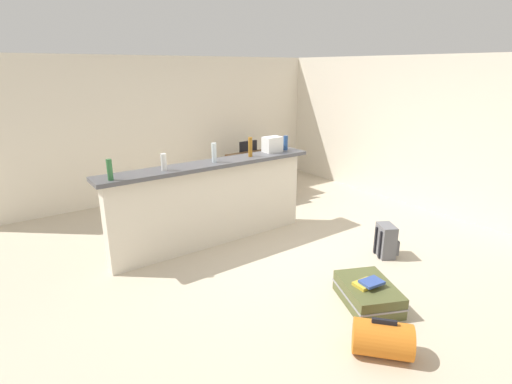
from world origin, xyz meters
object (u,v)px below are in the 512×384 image
dining_table (261,159)px  backpack_grey (386,241)px  bottle_blue (286,143)px  bottle_white (164,162)px  dining_chair_near_partition (276,172)px  book_stack (368,283)px  dining_chair_far_side (246,161)px  bottle_green (110,170)px  bottle_clear (214,153)px  suitcase_flat_olive (368,294)px  bottle_amber (250,147)px  grocery_bag (272,144)px  duffel_bag_orange (382,339)px

dining_table → backpack_grey: 3.13m
bottle_blue → bottle_white: bearing=-177.1°
dining_chair_near_partition → book_stack: dining_chair_near_partition is taller
backpack_grey → bottle_white: bearing=145.0°
dining_chair_far_side → book_stack: 4.44m
backpack_grey → book_stack: bearing=-151.5°
bottle_green → backpack_grey: size_ratio=0.56×
bottle_white → bottle_clear: 0.70m
bottle_green → dining_chair_near_partition: size_ratio=0.25×
book_stack → suitcase_flat_olive: bearing=27.5°
dining_chair_near_partition → dining_chair_far_side: same height
bottle_blue → dining_chair_far_side: size_ratio=0.23×
bottle_amber → suitcase_flat_olive: size_ratio=0.30×
bottle_white → bottle_blue: bottle_blue is taller
book_stack → dining_chair_far_side: bearing=71.7°
grocery_bag → backpack_grey: (0.55, -1.67, -1.04)m
bottle_green → bottle_clear: bearing=3.2°
bottle_white → duffel_bag_orange: (0.70, -2.70, -1.09)m
dining_table → book_stack: (-1.38, -3.67, -0.40)m
book_stack → backpack_grey: bearing=28.5°
bottle_white → dining_table: size_ratio=0.18×
duffel_bag_orange → bottle_clear: bearing=90.0°
bottle_blue → dining_chair_far_side: bearing=72.7°
bottle_amber → dining_chair_far_side: bottle_amber is taller
dining_chair_near_partition → dining_table: bearing=85.2°
grocery_bag → suitcase_flat_olive: 2.55m
backpack_grey → book_stack: 1.22m
bottle_green → dining_chair_far_side: size_ratio=0.25×
bottle_white → backpack_grey: bearing=-35.0°
bottle_blue → dining_table: bottle_blue is taller
dining_chair_near_partition → dining_chair_far_side: (0.06, 1.05, 0.00)m
suitcase_flat_olive → book_stack: (-0.03, -0.02, 0.14)m
bottle_amber → suitcase_flat_olive: 2.46m
dining_chair_far_side → backpack_grey: size_ratio=2.21×
bottle_amber → duffel_bag_orange: size_ratio=0.48×
bottle_amber → book_stack: bottle_amber is taller
bottle_blue → grocery_bag: (-0.25, -0.01, 0.00)m
bottle_white → bottle_amber: bottle_amber is taller
bottle_white → grocery_bag: bearing=3.1°
grocery_bag → book_stack: bearing=-103.2°
bottle_green → dining_table: bearing=26.2°
bottle_white → dining_table: (2.55, 1.51, -0.59)m
dining_chair_far_side → duffel_bag_orange: (-1.87, -4.75, -0.36)m
bottle_green → book_stack: size_ratio=0.86×
suitcase_flat_olive → backpack_grey: backpack_grey is taller
book_stack → dining_chair_near_partition: bearing=67.1°
bottle_white → suitcase_flat_olive: bottle_white is taller
bottle_clear → grocery_bag: 1.01m
bottle_clear → bottle_blue: bearing=3.5°
bottle_green → dining_chair_far_side: bearing=33.3°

